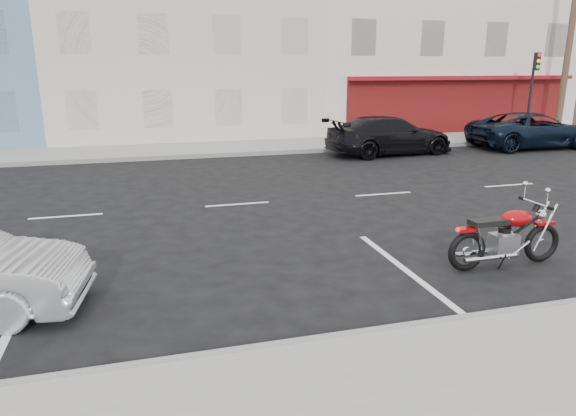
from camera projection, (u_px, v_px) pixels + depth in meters
name	position (u px, v px, depth m)	size (l,w,h in m)	color
ground	(313.00, 199.00, 13.37)	(120.00, 120.00, 0.00)	black
sidewalk_far	(123.00, 152.00, 20.13)	(80.00, 3.40, 0.15)	gray
curb_near	(77.00, 378.00, 5.56)	(80.00, 0.12, 0.16)	gray
curb_far	(121.00, 160.00, 18.55)	(80.00, 0.12, 0.16)	gray
bldg_cream	(179.00, 18.00, 26.45)	(12.00, 12.00, 11.50)	beige
bldg_corner	(407.00, 14.00, 29.67)	(14.00, 12.00, 12.50)	beige
utility_pole	(570.00, 35.00, 24.09)	(1.80, 0.30, 9.00)	#422D1E
traffic_light	(533.00, 84.00, 23.90)	(0.26, 0.30, 3.80)	black
fire_hydrant	(498.00, 128.00, 24.21)	(0.20, 0.20, 0.72)	beige
motorcycle	(544.00, 234.00, 8.97)	(2.21, 0.73, 1.11)	black
suv_far	(532.00, 130.00, 21.58)	(2.45, 5.32, 1.48)	black
car_far	(390.00, 135.00, 19.97)	(2.07, 5.10, 1.48)	black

